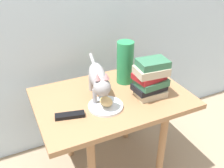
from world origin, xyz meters
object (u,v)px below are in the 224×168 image
Objects in this scene: cat at (98,78)px; tv_remote at (70,115)px; plate at (106,106)px; bread_roll at (106,101)px; green_vase at (125,63)px; candle_jar at (150,69)px; side_table at (112,107)px; book_stack at (151,79)px.

cat reaches higher than tv_remote.
plate is at bearing -89.03° from cat.
green_vase is at bearing 43.41° from bread_roll.
candle_jar is at bearing 16.96° from cat.
plate is 0.48m from candle_jar.
side_table is at bearing 49.35° from bread_roll.
side_table is 0.14m from plate.
book_stack reaches higher than plate.
cat is 0.25m from green_vase.
plate is 0.20m from tv_remote.
candle_jar is 0.57× the size of tv_remote.
candle_jar is at bearing 32.67° from tv_remote.
bread_roll is 0.94× the size of candle_jar.
book_stack is (0.19, -0.09, 0.19)m from side_table.
cat is 5.53× the size of candle_jar.
plate is 0.71× the size of green_vase.
tv_remote is at bearing -154.97° from cat.
green_vase is at bearing 42.74° from plate.
green_vase is (0.22, 0.21, 0.13)m from plate.
bread_roll is (-0.08, -0.09, 0.11)m from side_table.
side_table is at bearing 154.10° from book_stack.
tv_remote reaches higher than plate.
tv_remote is at bearing -162.38° from side_table.
side_table is 0.17m from bread_roll.
green_vase is (-0.05, 0.22, 0.02)m from book_stack.
side_table is 5.85× the size of tv_remote.
tv_remote reaches higher than side_table.
bread_roll is 0.48m from candle_jar.
bread_roll reaches higher than tv_remote.
bread_roll is 0.35× the size of book_stack.
bread_roll is at bearing -130.65° from side_table.
candle_jar is (0.35, 0.13, 0.11)m from side_table.
bread_roll is 0.32m from green_vase.
green_vase reaches higher than tv_remote.
bread_roll is at bearing -152.00° from candle_jar.
side_table is 0.29m from book_stack.
cat is at bearing -163.04° from candle_jar.
cat is at bearing 38.07° from tv_remote.
book_stack is 2.70× the size of candle_jar.
side_table is 3.82× the size of book_stack.
bread_roll is at bearing -82.29° from plate.
bread_roll is 0.30× the size of green_vase.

